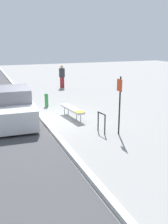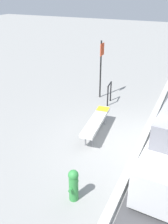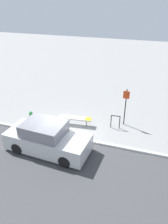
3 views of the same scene
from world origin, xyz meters
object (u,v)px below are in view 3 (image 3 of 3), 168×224
at_px(fire_hydrant, 31,117).
at_px(parked_car_near, 47,139).
at_px(bike_rack, 115,120).
at_px(bench, 75,118).
at_px(sign_post, 126,104).

bearing_deg(fire_hydrant, parked_car_near, -44.18).
bearing_deg(parked_car_near, fire_hydrant, 139.20).
relative_size(bike_rack, parked_car_near, 0.19).
xyz_separation_m(bench, parked_car_near, (-0.49, -2.70, 0.25)).
bearing_deg(parked_car_near, bench, 82.98).
xyz_separation_m(bike_rack, fire_hydrant, (-4.99, -1.00, -0.09)).
height_order(sign_post, fire_hydrant, sign_post).
bearing_deg(parked_car_near, sign_post, 51.61).
xyz_separation_m(bench, fire_hydrant, (-2.66, -0.59, -0.04)).
distance_m(bike_rack, sign_post, 1.12).
bearing_deg(bench, fire_hydrant, -173.32).
distance_m(bike_rack, fire_hydrant, 5.10).
height_order(bench, bike_rack, bike_rack).
bearing_deg(fire_hydrant, bench, 12.56).
bearing_deg(bike_rack, bench, -170.00).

